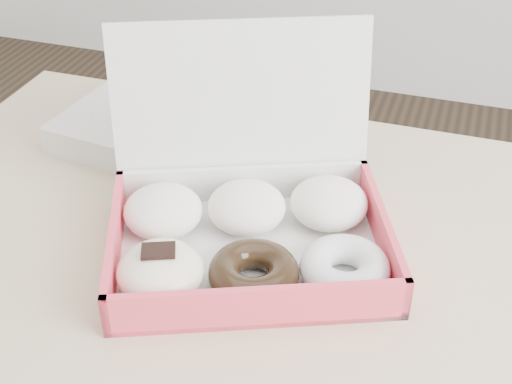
% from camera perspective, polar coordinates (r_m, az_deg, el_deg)
% --- Properties ---
extents(donut_box, '(0.36, 0.34, 0.21)m').
position_cam_1_polar(donut_box, '(0.75, -0.82, -2.45)').
color(donut_box, silver).
rests_on(donut_box, table).
extents(newspapers, '(0.26, 0.22, 0.04)m').
position_cam_1_polar(newspapers, '(0.96, -7.63, 5.12)').
color(newspapers, white).
rests_on(newspapers, table).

